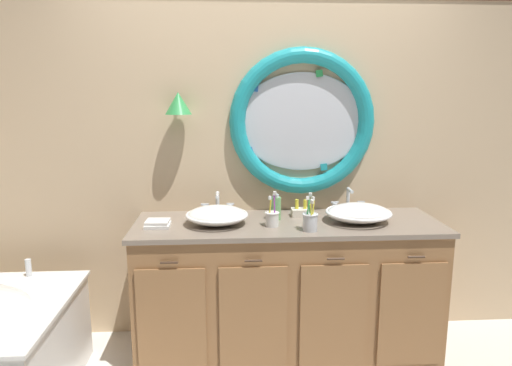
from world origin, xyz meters
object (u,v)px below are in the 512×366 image
Objects in this scene: sink_basin_left at (217,215)px; toiletry_basket at (301,211)px; toothbrush_holder_left at (272,218)px; toothbrush_holder_right at (310,221)px; sink_basin_right at (358,213)px; soap_dispenser at (276,208)px; folded_hand_towel at (158,224)px.

toiletry_basket is at bearing 15.71° from sink_basin_left.
toothbrush_holder_left reaches higher than toiletry_basket.
toothbrush_holder_left is at bearing -10.95° from sink_basin_left.
toothbrush_holder_right is 0.33m from toiletry_basket.
sink_basin_right is 0.52m from soap_dispenser.
toothbrush_holder_right is (-0.34, -0.17, 0.00)m from sink_basin_right.
toiletry_basket is at bearing 21.95° from soap_dispenser.
sink_basin_right is at bearing 6.69° from toothbrush_holder_left.
toothbrush_holder_left is 0.96× the size of toothbrush_holder_right.
soap_dispenser is (0.37, 0.08, 0.02)m from sink_basin_left.
sink_basin_left is 1.73× the size of toothbrush_holder_right.
toothbrush_holder_right is (0.21, -0.11, 0.01)m from toothbrush_holder_left.
toothbrush_holder_left is at bearing -173.31° from sink_basin_right.
sink_basin_left is at bearing 162.63° from toothbrush_holder_right.
toothbrush_holder_left is (-0.55, -0.06, -0.01)m from sink_basin_right.
toothbrush_holder_right is at bearing -8.91° from folded_hand_towel.
sink_basin_left is at bearing 4.67° from folded_hand_towel.
sink_basin_left is 0.38m from soap_dispenser.
toiletry_basket is at bearing 45.89° from toothbrush_holder_left.
sink_basin_left and toiletry_basket have the same top height.
toothbrush_holder_right is 1.50× the size of folded_hand_towel.
folded_hand_towel is (-0.69, 0.04, -0.03)m from toothbrush_holder_left.
toothbrush_holder_right is 0.31m from soap_dispenser.
sink_basin_left is 0.34m from toothbrush_holder_left.
toiletry_basket is at bearing 155.67° from sink_basin_right.
sink_basin_left is at bearing 169.05° from toothbrush_holder_left.
toothbrush_holder_left is 1.77× the size of toiletry_basket.
sink_basin_right is at bearing 1.35° from folded_hand_towel.
sink_basin_right is at bearing -9.25° from soap_dispenser.
folded_hand_towel is at bearing 177.08° from toothbrush_holder_left.
soap_dispenser reaches higher than folded_hand_towel.
sink_basin_right is 0.56m from toothbrush_holder_left.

